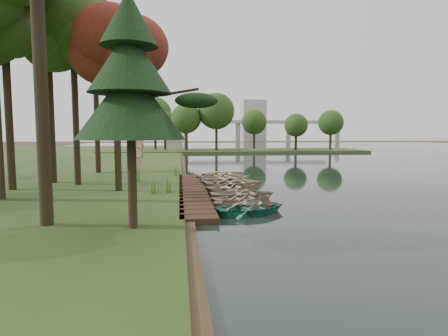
{
  "coord_description": "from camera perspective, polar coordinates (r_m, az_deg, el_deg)",
  "views": [
    {
      "loc": [
        -2.36,
        -22.59,
        3.7
      ],
      "look_at": [
        0.44,
        0.99,
        1.48
      ],
      "focal_mm": 30.0,
      "sensor_mm": 36.0,
      "label": 1
    }
  ],
  "objects": [
    {
      "name": "reeds_1",
      "position": [
        21.64,
        -8.35,
        -2.35
      ],
      "size": [
        0.6,
        0.6,
        1.04
      ],
      "primitive_type": "cone",
      "color": "#3F661E",
      "rests_on": "bank"
    },
    {
      "name": "rowboat_0",
      "position": [
        16.99,
        4.02,
        -5.95
      ],
      "size": [
        3.53,
        2.84,
        0.65
      ],
      "primitive_type": "imported",
      "rotation": [
        0.0,
        0.0,
        1.78
      ],
      "color": "#2C7C69",
      "rests_on": "water"
    },
    {
      "name": "rowboat_3",
      "position": [
        20.63,
        2.9,
        -3.8
      ],
      "size": [
        3.72,
        2.76,
        0.74
      ],
      "primitive_type": "imported",
      "rotation": [
        0.0,
        0.0,
        1.63
      ],
      "color": "#C6AE90",
      "rests_on": "water"
    },
    {
      "name": "rowboat_7",
      "position": [
        25.97,
        0.48,
        -1.89
      ],
      "size": [
        3.76,
        2.78,
        0.75
      ],
      "primitive_type": "imported",
      "rotation": [
        0.0,
        0.0,
        1.52
      ],
      "color": "#C6AE90",
      "rests_on": "water"
    },
    {
      "name": "rowboat_6",
      "position": [
        24.85,
        1.57,
        -2.16
      ],
      "size": [
        4.07,
        3.03,
        0.81
      ],
      "primitive_type": "imported",
      "rotation": [
        0.0,
        0.0,
        1.64
      ],
      "color": "#C6AE90",
      "rests_on": "water"
    },
    {
      "name": "tree_3",
      "position": [
        26.52,
        -30.54,
        18.67
      ],
      "size": [
        5.07,
        5.07,
        12.08
      ],
      "color": "black",
      "rests_on": "bank"
    },
    {
      "name": "tree_6",
      "position": [
        34.48,
        -19.09,
        15.87
      ],
      "size": [
        4.23,
        4.23,
        11.81
      ],
      "color": "black",
      "rests_on": "bank"
    },
    {
      "name": "water",
      "position": [
        53.62,
        30.36,
        0.68
      ],
      "size": [
        130.0,
        200.0,
        0.05
      ],
      "primitive_type": "cube",
      "color": "black",
      "rests_on": "ground"
    },
    {
      "name": "rowboat_5",
      "position": [
        23.42,
        1.18,
        -2.79
      ],
      "size": [
        3.79,
        3.2,
        0.67
      ],
      "primitive_type": "imported",
      "rotation": [
        0.0,
        0.0,
        1.89
      ],
      "color": "#C6AE90",
      "rests_on": "water"
    },
    {
      "name": "rowboat_8",
      "position": [
        27.46,
        0.42,
        -1.44
      ],
      "size": [
        4.65,
        4.01,
        0.81
      ],
      "primitive_type": "imported",
      "rotation": [
        0.0,
        0.0,
        1.94
      ],
      "color": "#C6AE90",
      "rests_on": "water"
    },
    {
      "name": "peninsula",
      "position": [
        73.41,
        1.33,
        2.63
      ],
      "size": [
        50.0,
        14.0,
        0.45
      ],
      "primitive_type": "cube",
      "color": "#36461F",
      "rests_on": "ground"
    },
    {
      "name": "tree_2",
      "position": [
        23.26,
        -16.25,
        16.03
      ],
      "size": [
        4.14,
        4.14,
        9.64
      ],
      "color": "black",
      "rests_on": "bank"
    },
    {
      "name": "far_trees",
      "position": [
        72.98,
        -1.27,
        7.48
      ],
      "size": [
        45.6,
        5.6,
        8.8
      ],
      "color": "black",
      "rests_on": "peninsula"
    },
    {
      "name": "reeds_0",
      "position": [
        21.36,
        -10.52,
        -2.71
      ],
      "size": [
        0.6,
        0.6,
        0.88
      ],
      "primitive_type": "cone",
      "color": "#3F661E",
      "rests_on": "bank"
    },
    {
      "name": "building_b",
      "position": [
        167.63,
        -7.74,
        6.08
      ],
      "size": [
        8.0,
        8.0,
        12.0
      ],
      "primitive_type": "cube",
      "color": "#A5A5A0",
      "rests_on": "ground"
    },
    {
      "name": "tree_5",
      "position": [
        29.07,
        -25.38,
        19.54
      ],
      "size": [
        5.67,
        5.67,
        13.26
      ],
      "color": "black",
      "rests_on": "bank"
    },
    {
      "name": "tree_4",
      "position": [
        26.86,
        -21.97,
        15.66
      ],
      "size": [
        4.26,
        4.26,
        10.28
      ],
      "color": "black",
      "rests_on": "bank"
    },
    {
      "name": "boardwalk",
      "position": [
        22.88,
        -4.8,
        -3.59
      ],
      "size": [
        1.6,
        16.0,
        0.3
      ],
      "primitive_type": "cube",
      "color": "#331F14",
      "rests_on": "ground"
    },
    {
      "name": "building_a",
      "position": [
        165.87,
        4.5,
        7.15
      ],
      "size": [
        10.0,
        8.0,
        18.0
      ],
      "primitive_type": "cube",
      "color": "#A5A5A0",
      "rests_on": "ground"
    },
    {
      "name": "bridge",
      "position": [
        143.39,
        -0.92,
        6.69
      ],
      "size": [
        95.9,
        4.0,
        8.6
      ],
      "color": "#A5A5A0",
      "rests_on": "ground"
    },
    {
      "name": "ground",
      "position": [
        23.01,
        -0.81,
        -3.9
      ],
      "size": [
        300.0,
        300.0,
        0.0
      ],
      "primitive_type": "plane",
      "color": "#3D2F1D"
    },
    {
      "name": "reeds_3",
      "position": [
        30.06,
        -7.21,
        -0.37
      ],
      "size": [
        0.6,
        0.6,
        0.86
      ],
      "primitive_type": "cone",
      "color": "#3F661E",
      "rests_on": "bank"
    },
    {
      "name": "rowboat_10",
      "position": [
        30.58,
        0.1,
        -0.78
      ],
      "size": [
        4.35,
        3.65,
        0.77
      ],
      "primitive_type": "imported",
      "rotation": [
        0.0,
        0.0,
        1.88
      ],
      "color": "#C6AE90",
      "rests_on": "water"
    },
    {
      "name": "rowboat_9",
      "position": [
        28.95,
        -0.51,
        -1.15
      ],
      "size": [
        4.23,
        3.56,
        0.75
      ],
      "primitive_type": "imported",
      "rotation": [
        0.0,
        0.0,
        1.88
      ],
      "color": "#C6AE90",
      "rests_on": "water"
    },
    {
      "name": "stored_rowboat",
      "position": [
        34.26,
        -12.84,
        0.19
      ],
      "size": [
        4.52,
        3.77,
        0.8
      ],
      "primitive_type": "imported",
      "rotation": [
        3.14,
        0.0,
        1.28
      ],
      "color": "#C6AE90",
      "rests_on": "bank"
    },
    {
      "name": "rowboat_2",
      "position": [
        19.43,
        2.86,
        -4.47
      ],
      "size": [
        3.72,
        3.06,
        0.67
      ],
      "primitive_type": "imported",
      "rotation": [
        0.0,
        0.0,
        1.82
      ],
      "color": "#C6AE90",
      "rests_on": "water"
    },
    {
      "name": "rowboat_4",
      "position": [
        22.09,
        2.1,
        -3.35
      ],
      "size": [
        3.57,
        3.11,
        0.62
      ],
      "primitive_type": "imported",
      "rotation": [
        0.0,
        0.0,
        1.18
      ],
      "color": "#C6AE90",
      "rests_on": "water"
    },
    {
      "name": "rowboat_1",
      "position": [
        18.01,
        3.73,
        -5.23
      ],
      "size": [
        3.89,
        3.24,
        0.69
      ],
      "primitive_type": "imported",
      "rotation": [
        0.0,
        0.0,
        1.28
      ],
      "color": "#C6AE90",
      "rests_on": "water"
    },
    {
      "name": "pine_tree",
      "position": [
        13.7,
        -14.15,
        12.77
      ],
      "size": [
        3.8,
        3.8,
        8.27
      ],
      "color": "black",
      "rests_on": "bank"
    },
    {
      "name": "reeds_2",
      "position": [
        26.92,
        -13.25,
        -0.86
      ],
      "size": [
        0.6,
        0.6,
        1.11
      ],
      "primitive_type": "cone",
      "color": "#3F661E",
      "rests_on": "bank"
    }
  ]
}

